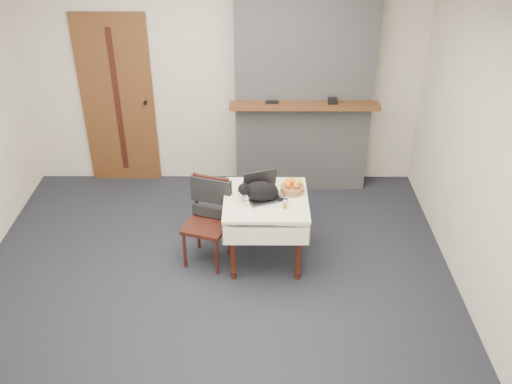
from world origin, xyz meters
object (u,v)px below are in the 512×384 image
laptop (263,191)px  pill_bottle (285,204)px  door (118,101)px  side_table (266,208)px  fruit_basket (292,187)px  cat (261,192)px  cream_jar (241,196)px  chair (209,208)px

laptop → pill_bottle: bearing=-65.0°
door → laptop: bearing=-43.9°
side_table → fruit_basket: fruit_basket is taller
door → cat: 2.32m
laptop → fruit_basket: bearing=-1.6°
cream_jar → pill_bottle: bearing=-19.6°
side_table → laptop: (-0.03, 0.02, 0.17)m
fruit_basket → chair: chair is taller
cat → fruit_basket: bearing=12.5°
laptop → chair: 0.55m
side_table → cream_jar: 0.28m
pill_bottle → laptop: bearing=135.8°
cat → pill_bottle: size_ratio=5.94×
chair → cream_jar: bearing=3.5°
door → chair: door is taller
cat → fruit_basket: cat is taller
door → side_table: (1.67, -1.61, -0.41)m
side_table → chair: size_ratio=0.90×
door → cream_jar: 2.19m
door → chair: (1.14, -1.55, -0.45)m
cream_jar → chair: (-0.30, 0.08, -0.18)m
fruit_basket → side_table: bearing=-154.5°
side_table → fruit_basket: bearing=25.5°
chair → laptop: bearing=14.7°
laptop → cream_jar: 0.21m
door → cream_jar: size_ratio=27.45×
fruit_basket → chair: 0.81m
fruit_basket → pill_bottle: bearing=-105.7°
pill_bottle → chair: bearing=162.5°
laptop → cat: size_ratio=0.87×
door → cream_jar: (1.44, -1.63, -0.26)m
pill_bottle → chair: chair is taller
cat → fruit_basket: (0.30, 0.16, -0.04)m
laptop → fruit_basket: size_ratio=1.84×
chair → pill_bottle: bearing=0.6°
side_table → laptop: 0.18m
cream_jar → door: bearing=131.4°
side_table → pill_bottle: 0.28m
side_table → chair: chair is taller
laptop → chair: size_ratio=0.47×
pill_bottle → fruit_basket: fruit_basket is taller
chair → cat: bearing=7.7°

